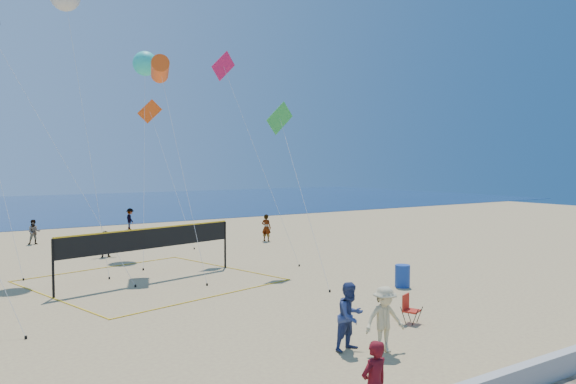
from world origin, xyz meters
TOP-DOWN VIEW (x-y plane):
  - ground at (0.00, 0.00)m, footprint 120.00×120.00m
  - ocean at (0.00, 62.00)m, footprint 140.00×50.00m
  - bystander_a at (2.28, 1.41)m, footprint 1.03×0.85m
  - bystander_b at (2.97, 0.75)m, footprint 1.33×0.94m
  - far_person_1 at (0.83, 21.14)m, footprint 1.42×0.62m
  - far_person_2 at (11.70, 21.64)m, footprint 0.73×0.80m
  - far_person_3 at (-1.70, 28.70)m, footprint 0.89×0.75m
  - far_person_4 at (6.04, 33.20)m, footprint 0.63×1.10m
  - camp_chair at (5.62, 2.41)m, footprint 0.66×0.76m
  - trash_barrel at (9.33, 6.44)m, footprint 0.74×0.74m
  - volleyball_net at (0.73, 13.56)m, footprint 10.81×10.70m
  - kite_2 at (2.59, 16.98)m, footprint 1.56×6.93m
  - kite_4 at (7.18, 12.64)m, footprint 1.98×5.71m
  - kite_5 at (6.97, 18.07)m, footprint 2.35×5.86m
  - kite_7 at (3.72, 22.50)m, footprint 3.35×7.24m
  - kite_9 at (5.66, 26.83)m, footprint 1.58×6.48m

SIDE VIEW (x-z plane):
  - ground at x=0.00m, z-range 0.00..0.00m
  - ocean at x=0.00m, z-range 0.00..0.03m
  - trash_barrel at x=9.33m, z-range 0.00..0.95m
  - camp_chair at x=5.62m, z-range 0.01..1.07m
  - far_person_1 at x=0.83m, z-range 0.00..1.48m
  - far_person_3 at x=-1.70m, z-range 0.00..1.62m
  - far_person_4 at x=6.04m, z-range 0.00..1.70m
  - far_person_2 at x=11.70m, z-range 0.00..1.84m
  - bystander_b at x=2.97m, z-range 0.00..1.86m
  - bystander_a at x=2.28m, z-range 0.00..1.94m
  - volleyball_net at x=0.73m, z-range 0.44..2.85m
  - kite_4 at x=7.18m, z-range 2.96..11.32m
  - kite_9 at x=5.66m, z-range 3.53..13.23m
  - kite_2 at x=2.59m, z-range 4.74..15.42m
  - kite_5 at x=6.97m, z-range 4.39..16.11m
  - kite_7 at x=3.72m, z-range 5.27..17.28m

